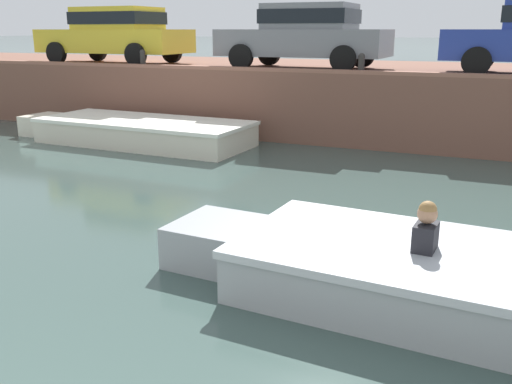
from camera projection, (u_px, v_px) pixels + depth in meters
name	position (u px, v px, depth m)	size (l,w,h in m)	color
ground_plane	(306.00, 237.00, 7.35)	(400.00, 400.00, 0.00)	#384C47
far_quay_wall	(416.00, 99.00, 14.88)	(60.00, 6.00, 1.65)	brown
far_wall_coping	(398.00, 73.00, 12.11)	(60.00, 0.24, 0.08)	#925F4C
boat_moored_west_cream	(135.00, 131.00, 13.37)	(6.05, 2.16, 0.57)	silver
motorboat_passing	(478.00, 286.00, 5.30)	(6.24, 2.19, 1.04)	#93999E
car_leftmost_yellow	(116.00, 33.00, 16.20)	(4.38, 1.99, 1.54)	yellow
car_left_inner_grey	(306.00, 33.00, 14.00)	(4.15, 1.98, 1.54)	slate
mooring_bollard_west	(143.00, 58.00, 14.70)	(0.15, 0.15, 0.45)	#2D2B28
mooring_bollard_mid	(361.00, 63.00, 12.49)	(0.15, 0.15, 0.45)	#2D2B28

